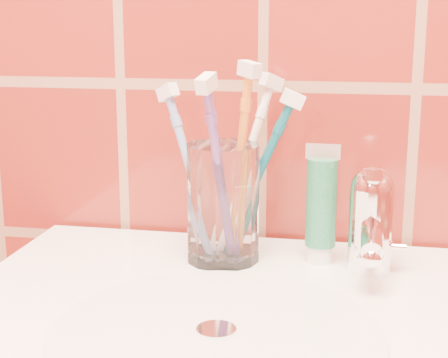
# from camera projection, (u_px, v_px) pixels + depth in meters

# --- Properties ---
(glass_tumbler) EXTENTS (0.10, 0.10, 0.14)m
(glass_tumbler) POSITION_uv_depth(u_px,v_px,m) (223.00, 203.00, 0.78)
(glass_tumbler) COLOR white
(glass_tumbler) RESTS_ON pedestal_sink
(toothpaste_tube) EXTENTS (0.04, 0.03, 0.14)m
(toothpaste_tube) POSITION_uv_depth(u_px,v_px,m) (321.00, 208.00, 0.78)
(toothpaste_tube) COLOR white
(toothpaste_tube) RESTS_ON pedestal_sink
(faucet) EXTENTS (0.05, 0.11, 0.12)m
(faucet) POSITION_uv_depth(u_px,v_px,m) (371.00, 217.00, 0.74)
(faucet) COLOR white
(faucet) RESTS_ON pedestal_sink
(toothbrush_0) EXTENTS (0.12, 0.11, 0.20)m
(toothbrush_0) POSITION_uv_depth(u_px,v_px,m) (257.00, 177.00, 0.78)
(toothbrush_0) COLOR #0C5567
(toothbrush_0) RESTS_ON glass_tumbler
(toothbrush_1) EXTENTS (0.16, 0.16, 0.23)m
(toothbrush_1) POSITION_uv_depth(u_px,v_px,m) (244.00, 167.00, 0.80)
(toothbrush_1) COLOR white
(toothbrush_1) RESTS_ON glass_tumbler
(toothbrush_2) EXTENTS (0.17, 0.16, 0.21)m
(toothbrush_2) POSITION_uv_depth(u_px,v_px,m) (191.00, 174.00, 0.80)
(toothbrush_2) COLOR #6D87C2
(toothbrush_2) RESTS_ON glass_tumbler
(toothbrush_3) EXTENTS (0.08, 0.15, 0.24)m
(toothbrush_3) POSITION_uv_depth(u_px,v_px,m) (220.00, 175.00, 0.74)
(toothbrush_3) COLOR #6B428E
(toothbrush_3) RESTS_ON glass_tumbler
(toothbrush_4) EXTENTS (0.09, 0.09, 0.24)m
(toothbrush_4) POSITION_uv_depth(u_px,v_px,m) (239.00, 165.00, 0.77)
(toothbrush_4) COLOR orange
(toothbrush_4) RESTS_ON glass_tumbler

